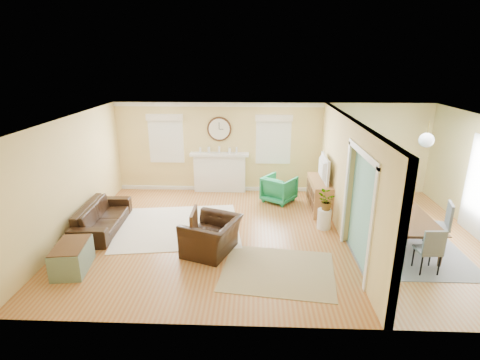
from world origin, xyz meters
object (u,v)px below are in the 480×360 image
Objects in this scene: eames_chair at (212,236)px; credenza at (319,195)px; sofa at (102,217)px; dining_table at (403,230)px; green_chair at (279,189)px.

credenza is at bearing 153.68° from eames_chair.
eames_chair reaches higher than sofa.
dining_table is at bearing -97.37° from sofa.
sofa is at bearing 59.47° from green_chair.
dining_table is (2.45, -2.44, -0.02)m from green_chair.
credenza is at bearing 37.07° from dining_table.
credenza is (2.55, 2.37, 0.04)m from eames_chair.
eames_chair is 1.39× the size of green_chair.
eames_chair is at bearing 96.70° from dining_table.
green_chair is at bearing -68.26° from sofa.
sofa is 1.45× the size of credenza.
sofa is 6.65m from dining_table.
sofa is 5.38m from credenza.
credenza reaches higher than dining_table.
eames_chair is 0.57× the size of dining_table.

